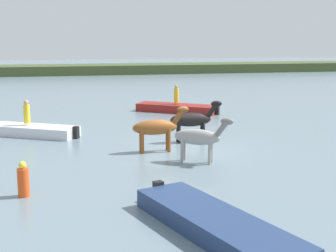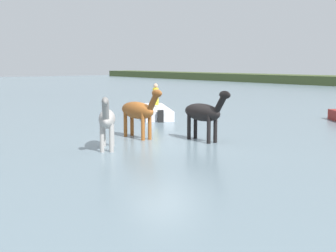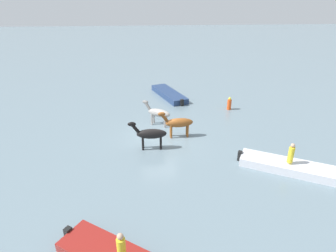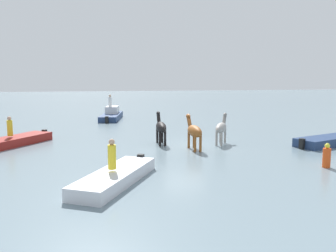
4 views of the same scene
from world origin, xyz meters
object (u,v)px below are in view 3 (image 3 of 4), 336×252
Objects in this scene: person_helmsman_aft at (121,248)px; person_boatman_standing at (291,154)px; buoy_channel_marker at (229,104)px; boat_tender_starboard at (169,95)px; boat_skiff_near at (285,167)px; horse_chestnut_trailing at (158,113)px; horse_rear_stallion at (178,123)px; horse_dun_straggler at (150,134)px.

person_boatman_standing is (-9.12, -5.69, -0.01)m from person_helmsman_aft.
person_boatman_standing is 1.04× the size of buoy_channel_marker.
boat_skiff_near is at bearing -177.25° from boat_tender_starboard.
person_helmsman_aft reaches higher than boat_skiff_near.
horse_chestnut_trailing is 10.00m from person_boatman_standing.
horse_rear_stallion is at bearing 43.28° from buoy_channel_marker.
buoy_channel_marker is at bearing -125.26° from horse_chestnut_trailing.
horse_dun_straggler reaches higher than boat_skiff_near.
horse_rear_stallion is at bearing 152.88° from horse_chestnut_trailing.
horse_rear_stallion is 7.50m from boat_skiff_near.
horse_chestnut_trailing is 6.98m from boat_tender_starboard.
horse_rear_stallion is 11.14m from person_helmsman_aft.
horse_chestnut_trailing is at bearing -99.11° from horse_dun_straggler.
boat_tender_starboard is 6.40m from buoy_channel_marker.
horse_rear_stallion is 7.15m from buoy_channel_marker.
buoy_channel_marker reaches higher than boat_skiff_near.
horse_dun_straggler is 0.43× the size of boat_tender_starboard.
horse_chestnut_trailing is 0.39× the size of boat_tender_starboard.
horse_rear_stallion is at bearing -107.41° from person_helmsman_aft.
horse_dun_straggler is at bearing 110.52° from horse_chestnut_trailing.
horse_dun_straggler reaches higher than person_helmsman_aft.
horse_chestnut_trailing is at bearing -60.99° from horse_rear_stallion.
boat_skiff_near is 10.79m from person_helmsman_aft.
horse_chestnut_trailing is at bearing -44.92° from person_boatman_standing.
boat_skiff_near is (-7.71, 3.23, -0.89)m from horse_dun_straggler.
boat_tender_starboard is at bearing -38.69° from buoy_channel_marker.
person_boatman_standing is at bearing 93.49° from buoy_channel_marker.
horse_rear_stallion is (-2.01, -1.57, 0.01)m from horse_dun_straggler.
horse_dun_straggler is 2.10× the size of person_helmsman_aft.
boat_tender_starboard is (-1.49, -6.76, -0.84)m from horse_chestnut_trailing.
horse_chestnut_trailing is 1.88× the size of person_boatman_standing.
boat_skiff_near is 4.35× the size of person_boatman_standing.
horse_chestnut_trailing is 9.87m from boat_skiff_near.
horse_rear_stallion is (-1.29, 2.12, 0.05)m from horse_chestnut_trailing.
buoy_channel_marker is at bearing -118.78° from person_helmsman_aft.
person_helmsman_aft is 1.04× the size of buoy_channel_marker.
buoy_channel_marker is (-7.20, -6.46, -0.56)m from horse_dun_straggler.
horse_chestnut_trailing is at bearing 164.28° from boat_skiff_near.
boat_tender_starboard is (-0.20, -8.88, -0.89)m from horse_rear_stallion.
horse_dun_straggler is 9.69m from buoy_channel_marker.
horse_rear_stallion is 8.93m from boat_tender_starboard.
boat_tender_starboard is at bearing -100.27° from person_helmsman_aft.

